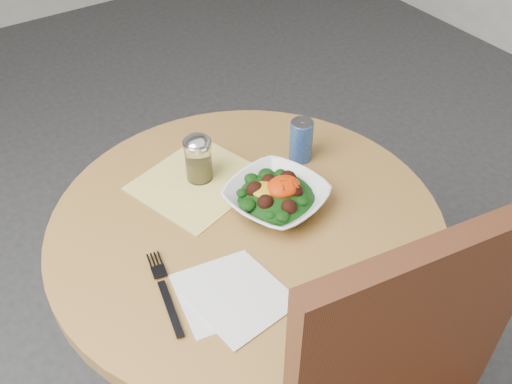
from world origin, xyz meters
The scene contains 7 objects.
table centered at (0.00, 0.00, 0.55)m, with size 0.90×0.90×0.75m.
cloth_napkin centered at (-0.02, 0.18, 0.75)m, with size 0.27×0.25×0.00m, color #E1BC0B.
paper_napkins centered at (-0.14, -0.16, 0.75)m, with size 0.22×0.23×0.00m.
salad_bowl centered at (0.08, 0.00, 0.78)m, with size 0.27×0.27×0.08m.
fork centered at (-0.25, -0.08, 0.76)m, with size 0.07×0.22×0.00m.
spice_shaker centered at (-0.01, 0.19, 0.81)m, with size 0.07×0.07×0.12m.
beverage_can centered at (0.24, 0.12, 0.81)m, with size 0.06×0.06×0.11m.
Camera 1 is at (-0.49, -0.77, 1.66)m, focal length 40.00 mm.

